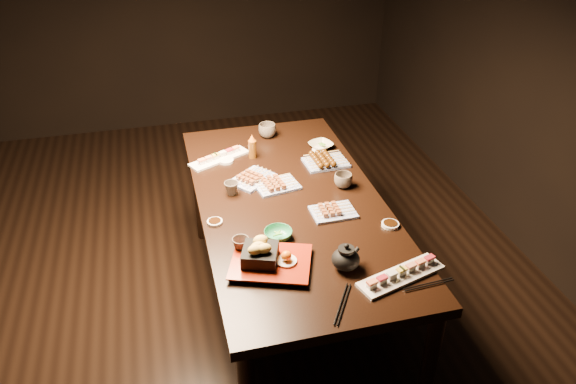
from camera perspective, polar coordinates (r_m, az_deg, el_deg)
The scene contains 23 objects.
ground at distance 3.36m, azimuth -7.35°, elevation -10.79°, with size 5.00×5.00×0.00m, color black.
dining_table at distance 3.01m, azimuth 0.24°, elevation -6.88°, with size 0.90×1.80×0.75m, color black.
sushi_platter_near at distance 2.36m, azimuth 11.43°, elevation -8.02°, with size 0.39×0.11×0.05m, color white, non-canonical shape.
sushi_platter_far at distance 3.17m, azimuth -7.01°, elevation 3.66°, with size 0.35×0.10×0.04m, color white, non-canonical shape.
yakitori_plate_center at distance 2.89m, azimuth -1.15°, elevation 1.00°, with size 0.22×0.16×0.06m, color #828EB6, non-canonical shape.
yakitori_plate_right at distance 2.69m, azimuth 4.63°, elevation -1.71°, with size 0.21×0.15×0.05m, color #828EB6, non-canonical shape.
yakitori_plate_left at distance 2.95m, azimuth -3.65°, elevation 1.68°, with size 0.22×0.16×0.06m, color #828EB6, non-canonical shape.
tsukune_plate at distance 3.11m, azimuth 3.87°, elevation 3.36°, with size 0.23×0.17×0.06m, color #828EB6, non-canonical shape.
edamame_bowl_green at distance 2.52m, azimuth -1.01°, elevation -4.33°, with size 0.13×0.13×0.04m, color #2B8353.
edamame_bowl_cream at distance 3.28m, azimuth 3.35°, elevation 4.74°, with size 0.13×0.13×0.03m, color beige.
tempura_tray at distance 2.34m, azimuth -1.78°, elevation -6.36°, with size 0.33×0.26×0.12m, color black, non-canonical shape.
teacup_near_left at distance 2.44m, azimuth -4.82°, elevation -5.40°, with size 0.07×0.07×0.07m, color #52483F.
teacup_mid_right at distance 2.90m, azimuth 5.63°, elevation 1.19°, with size 0.10×0.10×0.08m, color #52483F.
teacup_far_left at distance 2.84m, azimuth -5.76°, elevation 0.38°, with size 0.07×0.07×0.07m, color #52483F.
teacup_far_right at distance 3.40m, azimuth -2.12°, elevation 6.27°, with size 0.11×0.11×0.08m, color #52483F.
teapot at distance 2.35m, azimuth 5.90°, elevation -6.53°, with size 0.14×0.14×0.12m, color black, non-canonical shape.
condiment_bottle at distance 3.15m, azimuth -3.66°, elevation 4.66°, with size 0.05×0.05×0.14m, color #62350D.
sauce_dish_west at distance 2.65m, azimuth -7.45°, elevation -3.04°, with size 0.07×0.07×0.01m, color white.
sauce_dish_east at distance 3.24m, azimuth 3.11°, elevation 4.24°, with size 0.08×0.08×0.01m, color white.
sauce_dish_se at distance 2.65m, azimuth 10.34°, elevation -3.27°, with size 0.08×0.08×0.01m, color white.
sauce_dish_nw at distance 3.15m, azimuth -6.31°, elevation 3.18°, with size 0.08×0.08×0.01m, color white.
chopsticks_near at distance 2.21m, azimuth 5.55°, elevation -11.25°, with size 0.24×0.02×0.01m, color black, non-canonical shape.
chopsticks_se at distance 2.35m, azimuth 14.11°, elevation -9.11°, with size 0.22×0.02×0.01m, color black, non-canonical shape.
Camera 1 is at (-0.19, -2.47, 2.26)m, focal length 35.00 mm.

